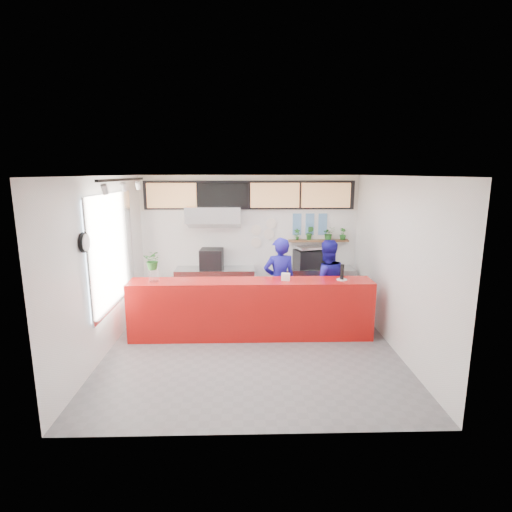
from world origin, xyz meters
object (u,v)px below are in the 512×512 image
(service_counter, at_px, (251,309))
(espresso_machine, at_px, (309,259))
(staff_center, at_px, (280,281))
(panini_oven, at_px, (212,259))
(pepper_mill, at_px, (342,272))
(staff_right, at_px, (326,283))

(service_counter, height_order, espresso_machine, espresso_machine)
(staff_center, bearing_deg, panini_oven, -47.54)
(panini_oven, distance_m, staff_center, 1.87)
(panini_oven, bearing_deg, staff_center, -35.77)
(staff_center, xyz_separation_m, pepper_mill, (1.10, -0.65, 0.36))
(panini_oven, height_order, staff_center, staff_center)
(service_counter, height_order, panini_oven, panini_oven)
(espresso_machine, xyz_separation_m, pepper_mill, (0.32, -1.80, 0.15))
(panini_oven, distance_m, staff_right, 2.69)
(panini_oven, distance_m, pepper_mill, 3.13)
(service_counter, relative_size, panini_oven, 8.95)
(espresso_machine, relative_size, staff_right, 0.37)
(service_counter, bearing_deg, panini_oven, 115.85)
(pepper_mill, bearing_deg, service_counter, 179.91)
(staff_center, relative_size, staff_right, 1.02)
(staff_center, bearing_deg, staff_right, 167.07)
(espresso_machine, bearing_deg, service_counter, -142.63)
(service_counter, relative_size, staff_right, 2.56)
(service_counter, xyz_separation_m, pepper_mill, (1.69, -0.00, 0.71))
(service_counter, xyz_separation_m, staff_right, (1.52, 0.59, 0.33))
(pepper_mill, bearing_deg, espresso_machine, 100.00)
(espresso_machine, xyz_separation_m, staff_center, (-0.78, -1.15, -0.21))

